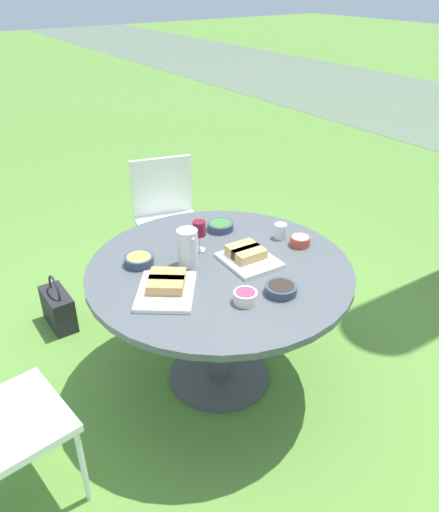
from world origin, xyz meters
name	(u,v)px	position (x,y,z in m)	size (l,w,h in m)	color
ground_plane	(220,375)	(0.00, 0.00, 0.00)	(40.00, 40.00, 0.00)	#5B8C38
dining_table	(220,285)	(0.00, 0.00, 0.63)	(1.34, 1.34, 0.74)	#4C4C51
chair_near_left	(167,212)	(-1.13, 0.32, 0.52)	(0.52, 0.54, 0.89)	white
water_pitcher	(188,248)	(-0.10, -0.12, 0.83)	(0.11, 0.10, 0.19)	silver
wine_glass	(199,230)	(-0.20, 0.01, 0.86)	(0.07, 0.07, 0.17)	silver
platter_bread_main	(247,256)	(0.03, 0.15, 0.76)	(0.30, 0.26, 0.07)	white
platter_charcuterie	(166,286)	(0.04, -0.33, 0.76)	(0.41, 0.40, 0.07)	white
bowl_fries	(139,260)	(-0.25, -0.32, 0.76)	(0.15, 0.15, 0.05)	#334256
bowl_salad	(220,226)	(-0.33, 0.24, 0.76)	(0.15, 0.15, 0.04)	#334256
bowl_olives	(281,289)	(0.36, 0.10, 0.76)	(0.15, 0.15, 0.04)	#334256
bowl_dip_red	(245,296)	(0.32, -0.08, 0.77)	(0.11, 0.11, 0.06)	beige
bowl_dip_cream	(300,240)	(0.06, 0.49, 0.76)	(0.11, 0.11, 0.05)	#B74733
cup_water_near	(280,231)	(-0.06, 0.45, 0.78)	(0.07, 0.07, 0.08)	silver
handbag	(58,308)	(-0.99, -0.59, 0.13)	(0.30, 0.14, 0.37)	#232328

